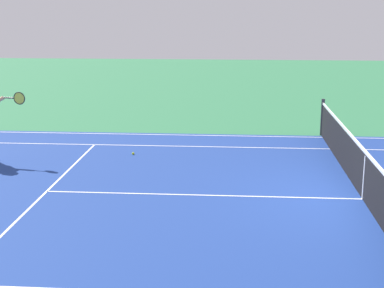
% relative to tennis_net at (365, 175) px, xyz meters
% --- Properties ---
extents(ground_plane, '(60.00, 60.00, 0.00)m').
position_rel_tennis_net_xyz_m(ground_plane, '(0.00, 0.00, -0.49)').
color(ground_plane, '#2D7247').
extents(court_slab, '(24.20, 11.40, 0.00)m').
position_rel_tennis_net_xyz_m(court_slab, '(0.00, 0.00, -0.49)').
color(court_slab, navy).
rests_on(court_slab, ground_plane).
extents(court_line_markings, '(23.85, 11.05, 0.01)m').
position_rel_tennis_net_xyz_m(court_line_markings, '(0.00, 0.00, -0.49)').
color(court_line_markings, white).
rests_on(court_line_markings, ground_plane).
extents(tennis_net, '(0.10, 11.70, 1.08)m').
position_rel_tennis_net_xyz_m(tennis_net, '(0.00, 0.00, 0.00)').
color(tennis_net, '#2D2D33').
rests_on(tennis_net, ground_plane).
extents(tennis_ball, '(0.07, 0.07, 0.07)m').
position_rel_tennis_net_xyz_m(tennis_ball, '(5.15, -3.12, -0.46)').
color(tennis_ball, '#CCE01E').
rests_on(tennis_ball, ground_plane).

